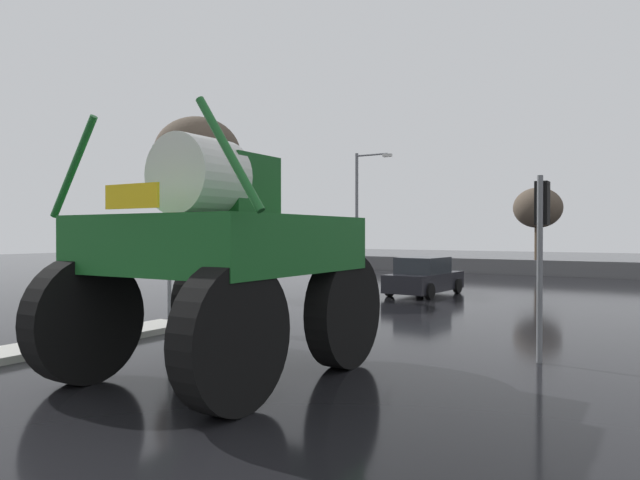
# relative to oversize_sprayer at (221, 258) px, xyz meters

# --- Properties ---
(ground_plane) EXTENTS (120.00, 120.00, 0.00)m
(ground_plane) POSITION_rel_oversize_sprayer_xyz_m (0.06, 12.55, -2.05)
(ground_plane) COLOR black
(median_island) EXTENTS (1.20, 9.30, 0.15)m
(median_island) POSITION_rel_oversize_sprayer_xyz_m (-4.50, -1.35, -1.97)
(median_island) COLOR #B2AFA8
(median_island) RESTS_ON ground
(oversize_sprayer) EXTENTS (4.43, 5.32, 4.36)m
(oversize_sprayer) POSITION_rel_oversize_sprayer_xyz_m (0.00, 0.00, 0.00)
(oversize_sprayer) COLOR black
(oversize_sprayer) RESTS_ON ground
(sedan_ahead) EXTENTS (2.10, 4.21, 1.52)m
(sedan_ahead) POSITION_rel_oversize_sprayer_xyz_m (-1.76, 14.10, -1.33)
(sedan_ahead) COLOR black
(sedan_ahead) RESTS_ON ground
(traffic_signal_near_left) EXTENTS (0.24, 0.54, 4.02)m
(traffic_signal_near_left) POSITION_rel_oversize_sprayer_xyz_m (-5.37, 4.04, 0.88)
(traffic_signal_near_left) COLOR slate
(traffic_signal_near_left) RESTS_ON ground
(traffic_signal_near_right) EXTENTS (0.24, 0.54, 3.58)m
(traffic_signal_near_right) POSITION_rel_oversize_sprayer_xyz_m (4.56, 4.05, 0.56)
(traffic_signal_near_right) COLOR slate
(traffic_signal_near_right) RESTS_ON ground
(streetlight_far_left) EXTENTS (2.25, 0.24, 7.02)m
(streetlight_far_left) POSITION_rel_oversize_sprayer_xyz_m (-8.36, 21.12, 1.94)
(streetlight_far_left) COLOR slate
(streetlight_far_left) RESTS_ON ground
(bare_tree_left) EXTENTS (3.71, 3.71, 7.52)m
(bare_tree_left) POSITION_rel_oversize_sprayer_xyz_m (-10.86, 10.74, 3.86)
(bare_tree_left) COLOR #473828
(bare_tree_left) RESTS_ON ground
(bare_tree_far_center) EXTENTS (2.91, 2.91, 5.28)m
(bare_tree_far_center) POSITION_rel_oversize_sprayer_xyz_m (-0.31, 29.26, 1.95)
(bare_tree_far_center) COLOR #473828
(bare_tree_far_center) RESTS_ON ground
(roadside_barrier) EXTENTS (30.96, 0.24, 0.90)m
(roadside_barrier) POSITION_rel_oversize_sprayer_xyz_m (0.06, 27.47, -1.60)
(roadside_barrier) COLOR #59595B
(roadside_barrier) RESTS_ON ground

